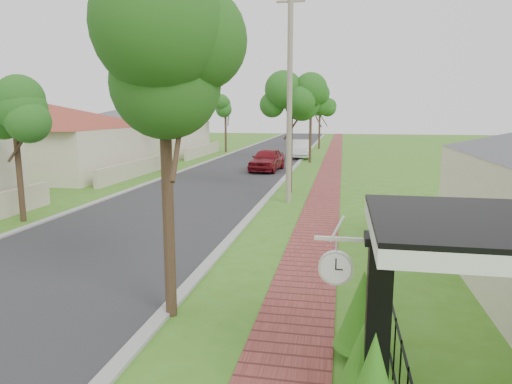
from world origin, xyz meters
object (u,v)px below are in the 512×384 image
Objects in this scene: porch_post at (377,341)px; utility_pole at (290,99)px; parked_car_red at (267,160)px; parked_car_white at (300,149)px; near_tree at (163,60)px; station_clock at (336,266)px.

porch_post is 0.28× the size of utility_pole.
parked_car_red is 0.96× the size of parked_car_white.
parked_car_white is 20.56m from utility_pole.
utility_pole is at bearing -71.04° from parked_car_red.
utility_pole reaches higher than parked_car_white.
near_tree reaches higher than porch_post.
parked_car_white is (1.40, 9.46, 0.01)m from parked_car_red.
near_tree is (1.80, -22.62, 4.14)m from parked_car_red.
station_clock is at bearing 143.44° from porch_post.
station_clock reaches higher than parked_car_red.
utility_pole is at bearing -90.57° from parked_car_white.
parked_car_white is (-4.15, 34.58, -0.34)m from porch_post.
porch_post is 34.83m from parked_car_white.
parked_car_white is at bearing 86.26° from parked_car_red.
station_clock is at bearing -73.87° from parked_car_red.
parked_car_red is at bearing 94.55° from near_tree.
parked_car_red is 11.67m from utility_pole.
utility_pole is at bearing 99.26° from station_clock.
near_tree is 4.84m from station_clock.
parked_car_white is at bearing 96.03° from station_clock.
parked_car_white is 0.77× the size of near_tree.
parked_car_red is 5.73× the size of station_clock.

